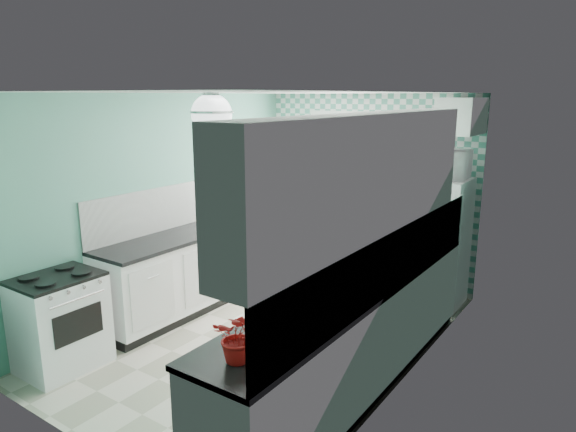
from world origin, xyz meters
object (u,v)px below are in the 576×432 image
Objects in this scene: sink at (401,258)px; potted_plant at (239,337)px; ceiling_light at (212,114)px; stove at (60,321)px; microwave at (441,164)px; fridge at (436,242)px; fruit_bowl at (262,342)px.

sink reaches higher than potted_plant.
ceiling_light is 0.40× the size of stove.
microwave is (2.31, 3.45, 1.25)m from stove.
fridge is 3.76m from potted_plant.
fridge is 1.33m from sink.
stove is 4.34m from microwave.
potted_plant is (2.40, -0.29, 0.64)m from stove.
microwave is (1.11, 2.62, -0.62)m from ceiling_light.
potted_plant is at bearing -42.99° from ceiling_light.
ceiling_light reaches higher than fridge.
ceiling_light is at bearing -110.27° from fridge.
microwave reaches higher than fridge.
fruit_bowl is 0.79× the size of potted_plant.
sink is at bearing 42.79° from stove.
fridge is 2.49× the size of microwave.
ceiling_light is at bearing 35.74° from stove.
fruit_bowl is at bearing -85.86° from fridge.
fridge is 1.76× the size of stove.
potted_plant is at bearing -5.78° from stove.
ceiling_light is 2.37m from stove.
fridge is (1.11, 2.62, -1.55)m from ceiling_light.
sink is at bearing 91.54° from microwave.
fridge reaches higher than fruit_bowl.
fruit_bowl is (-0.00, -2.21, 0.04)m from sink.
fruit_bowl is 0.25m from potted_plant.
sink is (2.40, 2.14, 0.48)m from stove.
potted_plant is (0.00, -0.22, 0.13)m from fruit_bowl.
potted_plant reaches higher than fruit_bowl.
microwave is at bearing 57.08° from fridge.
ceiling_light reaches higher than potted_plant.
ceiling_light is 0.23× the size of fridge.
fridge reaches higher than sink.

